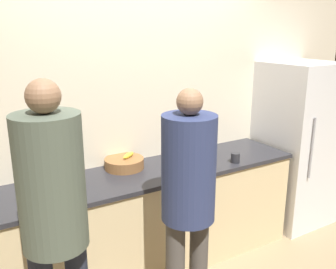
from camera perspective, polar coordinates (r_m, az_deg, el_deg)
The scene contains 11 objects.
wall_back at distance 3.26m, azimuth -4.84°, elevation 3.35°, with size 5.20×0.06×2.60m.
counter at distance 3.30m, azimuth -2.00°, elevation -12.41°, with size 2.56×0.66×0.88m.
refrigerator at distance 4.12m, azimuth 18.97°, elevation -1.36°, with size 0.70×0.70×1.69m.
person_left at distance 2.15m, azimuth -17.04°, elevation -10.85°, with size 0.36×0.36×1.77m.
person_center at distance 2.45m, azimuth 3.12°, elevation -8.56°, with size 0.35×0.35×1.66m.
fruit_bowl at distance 3.13m, azimuth -6.66°, elevation -4.34°, with size 0.33×0.33×0.13m.
utensil_crock at distance 3.30m, azimuth 2.19°, elevation -2.59°, with size 0.10×0.10×0.28m.
bottle_red at distance 3.49m, azimuth 2.22°, elevation -1.90°, with size 0.07×0.07×0.15m.
bottle_clear at distance 3.01m, azimuth 0.44°, elevation -4.83°, with size 0.07×0.07×0.14m.
cup_black at distance 3.29m, azimuth 10.21°, elevation -3.51°, with size 0.08×0.08×0.09m.
potted_plant at distance 2.90m, azimuth -14.97°, elevation -4.41°, with size 0.19×0.19×0.27m.
Camera 1 is at (-1.40, -2.18, 2.01)m, focal length 40.00 mm.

